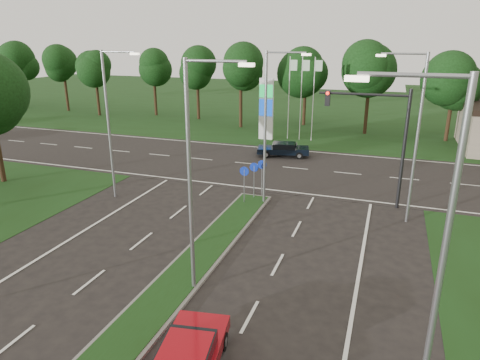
% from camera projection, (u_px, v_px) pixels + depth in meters
% --- Properties ---
extents(verge_far, '(160.00, 50.00, 0.02)m').
position_uv_depth(verge_far, '(335.00, 109.00, 61.39)').
color(verge_far, '#163311').
rests_on(verge_far, ground).
extents(cross_road, '(160.00, 12.00, 0.02)m').
position_uv_depth(cross_road, '(283.00, 167.00, 33.63)').
color(cross_road, black).
rests_on(cross_road, ground).
extents(median_kerb, '(2.00, 26.00, 0.12)m').
position_uv_depth(median_kerb, '(151.00, 312.00, 15.70)').
color(median_kerb, slate).
rests_on(median_kerb, ground).
extents(streetlight_median_near, '(2.53, 0.22, 9.00)m').
position_uv_depth(streetlight_median_near, '(194.00, 169.00, 15.60)').
color(streetlight_median_near, gray).
rests_on(streetlight_median_near, ground).
extents(streetlight_median_far, '(2.53, 0.22, 9.00)m').
position_uv_depth(streetlight_median_far, '(269.00, 122.00, 24.55)').
color(streetlight_median_far, gray).
rests_on(streetlight_median_far, ground).
extents(streetlight_left_far, '(2.53, 0.22, 9.00)m').
position_uv_depth(streetlight_left_far, '(111.00, 118.00, 25.70)').
color(streetlight_left_far, gray).
rests_on(streetlight_left_far, ground).
extents(streetlight_right_far, '(2.53, 0.22, 9.00)m').
position_uv_depth(streetlight_right_far, '(414.00, 131.00, 22.09)').
color(streetlight_right_far, gray).
rests_on(streetlight_right_far, ground).
extents(streetlight_right_near, '(2.53, 0.22, 9.00)m').
position_uv_depth(streetlight_right_near, '(434.00, 251.00, 9.56)').
color(streetlight_right_near, gray).
rests_on(streetlight_right_near, ground).
extents(traffic_signal, '(5.10, 0.42, 7.00)m').
position_uv_depth(traffic_signal, '(382.00, 129.00, 24.52)').
color(traffic_signal, black).
rests_on(traffic_signal, ground).
extents(median_signs, '(1.16, 1.76, 2.38)m').
position_uv_depth(median_signs, '(254.00, 174.00, 26.28)').
color(median_signs, gray).
rests_on(median_signs, ground).
extents(gas_pylon, '(5.80, 1.26, 8.00)m').
position_uv_depth(gas_pylon, '(268.00, 107.00, 41.92)').
color(gas_pylon, silver).
rests_on(gas_pylon, ground).
extents(treeline_far, '(6.00, 6.00, 9.90)m').
position_uv_depth(treeline_far, '(322.00, 66.00, 45.72)').
color(treeline_far, black).
rests_on(treeline_far, ground).
extents(red_sedan, '(2.44, 4.52, 1.18)m').
position_uv_depth(red_sedan, '(187.00, 360.00, 12.53)').
color(red_sedan, maroon).
rests_on(red_sedan, ground).
extents(navy_sedan, '(4.59, 2.64, 1.19)m').
position_uv_depth(navy_sedan, '(283.00, 149.00, 36.53)').
color(navy_sedan, black).
rests_on(navy_sedan, ground).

